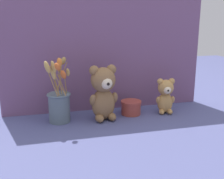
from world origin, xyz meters
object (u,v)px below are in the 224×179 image
teddy_bear_medium (165,95)px  flower_vase (59,102)px  decorative_tin_tall (131,107)px  teddy_bear_large (103,92)px

teddy_bear_medium → flower_vase: bearing=179.0°
flower_vase → decorative_tin_tall: flower_vase is taller
teddy_bear_large → flower_vase: 0.22m
decorative_tin_tall → teddy_bear_medium: bearing=-8.5°
teddy_bear_large → teddy_bear_medium: 0.35m
teddy_bear_medium → decorative_tin_tall: 0.20m
teddy_bear_large → teddy_bear_medium: size_ratio=1.46×
teddy_bear_medium → decorative_tin_tall: teddy_bear_medium is taller
teddy_bear_medium → teddy_bear_large: bearing=-178.2°
teddy_bear_large → flower_vase: flower_vase is taller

